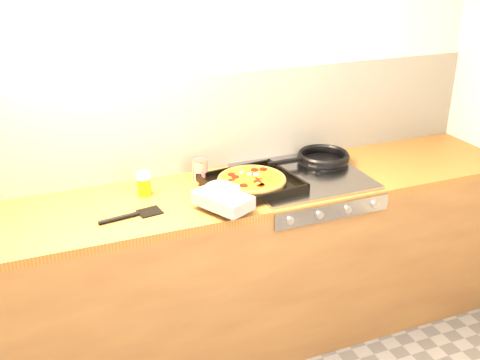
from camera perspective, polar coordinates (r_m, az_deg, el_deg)
name	(u,v)px	position (r m, az deg, el deg)	size (l,w,h in m)	color
room_shell	(199,124)	(2.86, -4.20, 5.68)	(3.20, 3.20, 3.20)	white
counter_run	(221,271)	(2.91, -1.99, -9.20)	(3.20, 0.62, 0.90)	brown
stovetop	(302,176)	(2.86, 6.36, 0.38)	(0.60, 0.56, 0.02)	#99999E
pizza_on_tray	(243,185)	(2.64, 0.32, -0.55)	(0.57, 0.53, 0.07)	black
frying_pan	(322,158)	(3.01, 8.35, 2.24)	(0.46, 0.28, 0.05)	black
tomato_can	(200,170)	(2.79, -4.08, 1.04)	(0.10, 0.10, 0.11)	#A0130C
juice_glass	(144,184)	(2.67, -9.72, -0.36)	(0.09, 0.09, 0.11)	orange
wooden_spoon	(223,173)	(2.87, -1.73, 0.68)	(0.28, 0.15, 0.02)	#A68546
black_spatula	(132,215)	(2.49, -10.93, -3.56)	(0.29, 0.10, 0.02)	black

